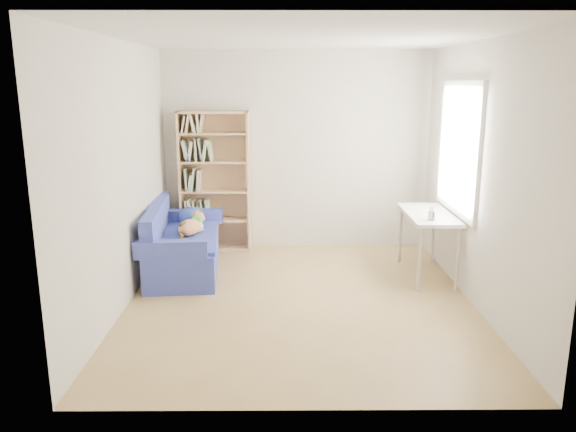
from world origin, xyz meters
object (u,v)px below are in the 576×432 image
Objects in this scene: bookshelf at (215,187)px; sofa at (181,245)px; pen_cup at (432,215)px; desk at (428,220)px.

sofa is at bearing -109.08° from bookshelf.
pen_cup reaches higher than sofa.
pen_cup is (2.49, -1.44, -0.04)m from bookshelf.
bookshelf is 1.66× the size of desk.
desk is (2.86, -0.21, 0.36)m from sofa.
pen_cup is (2.80, -0.55, 0.50)m from sofa.
sofa is at bearing 168.96° from pen_cup.
bookshelf is at bearing 149.94° from pen_cup.
bookshelf reaches higher than desk.
sofa reaches higher than desk.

